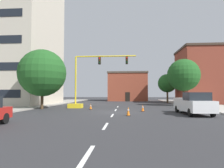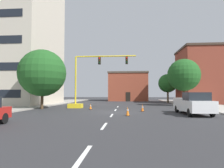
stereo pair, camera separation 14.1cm
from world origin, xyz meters
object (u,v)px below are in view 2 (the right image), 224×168
Objects in this scene: pickup_truck_white at (193,104)px; traffic_cone_roadside_b at (142,108)px; tree_right_mid at (184,75)px; traffic_signal_gantry at (84,91)px; tree_left_near at (42,73)px; traffic_cone_roadside_a at (128,111)px; tree_right_far at (168,83)px; traffic_cone_roadside_c at (91,107)px.

pickup_truck_white is 5.09m from traffic_cone_roadside_b.
traffic_signal_gantry is at bearing -159.47° from tree_right_mid.
tree_right_mid is 1.31× the size of pickup_truck_white.
tree_left_near is 9.42× the size of traffic_cone_roadside_a.
traffic_cone_roadside_a is 1.08× the size of traffic_cone_roadside_b.
traffic_signal_gantry reaches higher than traffic_cone_roadside_b.
traffic_cone_roadside_b is (7.24, -4.35, -1.88)m from traffic_signal_gantry.
traffic_cone_roadside_b is (-4.30, 2.66, -0.62)m from pickup_truck_white.
tree_right_mid reaches higher than traffic_signal_gantry.
traffic_signal_gantry is at bearing 148.74° from pickup_truck_white.
tree_right_far reaches higher than traffic_cone_roadside_a.
traffic_cone_roadside_c is (-12.99, -7.48, -4.38)m from tree_right_mid.
traffic_signal_gantry is 5.58m from tree_left_near.
tree_right_mid reaches higher than traffic_cone_roadside_a.
tree_left_near is at bearing 168.87° from traffic_cone_roadside_b.
tree_right_mid is 10.89× the size of traffic_cone_roadside_c.
tree_right_mid is at bearing 20.53° from traffic_signal_gantry.
tree_right_far reaches higher than pickup_truck_white.
pickup_truck_white reaches higher than traffic_cone_roadside_c.
traffic_signal_gantry is at bearing 121.24° from traffic_cone_roadside_c.
tree_right_mid reaches higher than traffic_cone_roadside_c.
tree_left_near is 17.38m from pickup_truck_white.
pickup_truck_white is at bearing -31.26° from traffic_signal_gantry.
traffic_cone_roadside_b is (11.98, -2.36, -4.05)m from tree_left_near.
tree_right_far is 0.81× the size of tree_left_near.
traffic_cone_roadside_a is 7.73m from traffic_cone_roadside_c.
tree_left_near is at bearing -158.91° from tree_right_mid.
pickup_truck_white is 6.08m from traffic_cone_roadside_a.
pickup_truck_white is at bearing -96.02° from tree_right_far.
tree_left_near reaches higher than tree_right_far.
traffic_signal_gantry is at bearing 149.04° from traffic_cone_roadside_b.
traffic_signal_gantry is 1.23× the size of tree_right_mid.
tree_right_mid is 13.20m from pickup_truck_white.
tree_right_mid is 20.40m from tree_left_near.
tree_right_far is 0.82× the size of tree_right_mid.
traffic_cone_roadside_c is at bearing -125.58° from tree_right_far.
pickup_truck_white is at bearing -102.52° from tree_right_mid.
traffic_cone_roadside_a is (-5.86, -1.49, -0.60)m from pickup_truck_white.
tree_left_near is at bearing -136.83° from tree_right_far.
tree_right_far is 21.26m from traffic_cone_roadside_b.
tree_right_far is 8.23× the size of traffic_cone_roadside_b.
tree_left_near reaches higher than traffic_cone_roadside_c.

